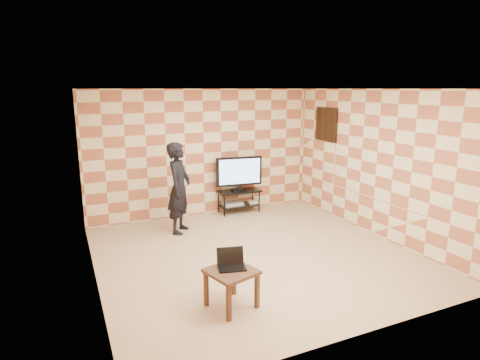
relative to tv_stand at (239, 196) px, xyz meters
name	(u,v)px	position (x,y,z in m)	size (l,w,h in m)	color
floor	(255,254)	(-0.72, -2.25, -0.36)	(5.00, 5.00, 0.00)	tan
wall_back	(204,153)	(-0.72, 0.25, 0.99)	(5.00, 0.02, 2.70)	beige
wall_front	(362,222)	(-0.72, -4.75, 0.99)	(5.00, 0.02, 2.70)	beige
wall_left	(89,192)	(-3.22, -2.25, 0.99)	(0.02, 5.00, 2.70)	beige
wall_right	(377,164)	(1.78, -2.25, 0.99)	(0.02, 5.00, 2.70)	beige
ceiling	(256,89)	(-0.72, -2.25, 2.34)	(5.00, 5.00, 0.02)	white
wall_art	(326,124)	(1.75, -0.70, 1.59)	(0.04, 0.72, 0.72)	black
tv_stand	(239,196)	(0.00, 0.00, 0.00)	(0.95, 0.43, 0.50)	black
tv	(239,172)	(0.00, 0.00, 0.55)	(1.04, 0.23, 0.75)	black
dvd_player	(232,203)	(-0.14, 0.03, -0.16)	(0.43, 0.31, 0.07)	#ACACAF
game_console	(253,202)	(0.35, -0.01, -0.17)	(0.24, 0.17, 0.05)	silver
side_table	(231,277)	(-1.72, -3.60, 0.05)	(0.68, 0.68, 0.50)	#392018
laptop	(231,263)	(-1.69, -3.51, 0.19)	(0.40, 0.35, 0.23)	black
person	(179,188)	(-1.55, -0.67, 0.50)	(0.63, 0.42, 1.74)	black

